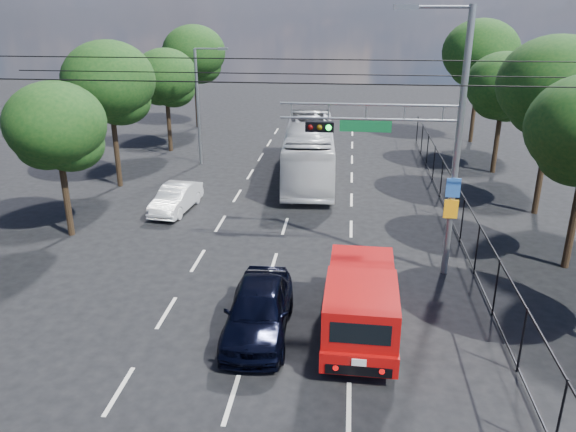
# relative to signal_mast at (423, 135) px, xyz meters

# --- Properties ---
(ground) EXTENTS (120.00, 120.00, 0.00)m
(ground) POSITION_rel_signal_mast_xyz_m (-5.28, -7.99, -5.24)
(ground) COLOR black
(ground) RESTS_ON ground
(lane_markings) EXTENTS (6.12, 38.00, 0.01)m
(lane_markings) POSITION_rel_signal_mast_xyz_m (-5.28, 6.01, -5.24)
(lane_markings) COLOR beige
(lane_markings) RESTS_ON ground
(signal_mast) EXTENTS (6.43, 0.39, 9.50)m
(signal_mast) POSITION_rel_signal_mast_xyz_m (0.00, 0.00, 0.00)
(signal_mast) COLOR slate
(signal_mast) RESTS_ON ground
(streetlight_left) EXTENTS (2.09, 0.22, 7.08)m
(streetlight_left) POSITION_rel_signal_mast_xyz_m (-11.62, 14.01, -1.30)
(streetlight_left) COLOR slate
(streetlight_left) RESTS_ON ground
(utility_wires) EXTENTS (22.00, 5.04, 0.74)m
(utility_wires) POSITION_rel_signal_mast_xyz_m (-5.28, 0.84, 1.99)
(utility_wires) COLOR black
(utility_wires) RESTS_ON ground
(fence_right) EXTENTS (0.06, 34.03, 2.00)m
(fence_right) POSITION_rel_signal_mast_xyz_m (2.32, 4.18, -4.21)
(fence_right) COLOR black
(fence_right) RESTS_ON ground
(tree_right_c) EXTENTS (5.10, 5.10, 8.29)m
(tree_right_c) POSITION_rel_signal_mast_xyz_m (6.53, 7.03, 0.49)
(tree_right_c) COLOR black
(tree_right_c) RESTS_ON ground
(tree_right_d) EXTENTS (4.32, 4.32, 7.02)m
(tree_right_d) POSITION_rel_signal_mast_xyz_m (6.13, 14.03, -0.39)
(tree_right_d) COLOR black
(tree_right_d) RESTS_ON ground
(tree_right_e) EXTENTS (5.28, 5.28, 8.58)m
(tree_right_e) POSITION_rel_signal_mast_xyz_m (6.33, 22.03, 0.69)
(tree_right_e) COLOR black
(tree_right_e) RESTS_ON ground
(tree_left_b) EXTENTS (4.08, 4.08, 6.63)m
(tree_left_b) POSITION_rel_signal_mast_xyz_m (-14.47, 2.03, -0.66)
(tree_left_b) COLOR black
(tree_left_b) RESTS_ON ground
(tree_left_c) EXTENTS (4.80, 4.80, 7.80)m
(tree_left_c) POSITION_rel_signal_mast_xyz_m (-15.07, 9.03, 0.15)
(tree_left_c) COLOR black
(tree_left_c) RESTS_ON ground
(tree_left_d) EXTENTS (4.20, 4.20, 6.83)m
(tree_left_d) POSITION_rel_signal_mast_xyz_m (-14.67, 17.03, -0.52)
(tree_left_d) COLOR black
(tree_left_d) RESTS_ON ground
(tree_left_e) EXTENTS (4.92, 4.92, 7.99)m
(tree_left_e) POSITION_rel_signal_mast_xyz_m (-14.87, 25.03, 0.29)
(tree_left_e) COLOR black
(tree_left_e) RESTS_ON ground
(red_pickup) EXTENTS (2.22, 5.75, 2.12)m
(red_pickup) POSITION_rel_signal_mast_xyz_m (-2.01, -4.57, -4.11)
(red_pickup) COLOR black
(red_pickup) RESTS_ON ground
(navy_hatchback) EXTENTS (2.01, 4.77, 1.61)m
(navy_hatchback) POSITION_rel_signal_mast_xyz_m (-5.08, -4.82, -4.44)
(navy_hatchback) COLOR black
(navy_hatchback) RESTS_ON ground
(white_bus) EXTENTS (3.34, 11.51, 3.17)m
(white_bus) POSITION_rel_signal_mast_xyz_m (-4.79, 11.80, -3.66)
(white_bus) COLOR silver
(white_bus) RESTS_ON ground
(white_van) EXTENTS (1.77, 4.03, 1.29)m
(white_van) POSITION_rel_signal_mast_xyz_m (-10.78, 5.46, -4.60)
(white_van) COLOR white
(white_van) RESTS_ON ground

